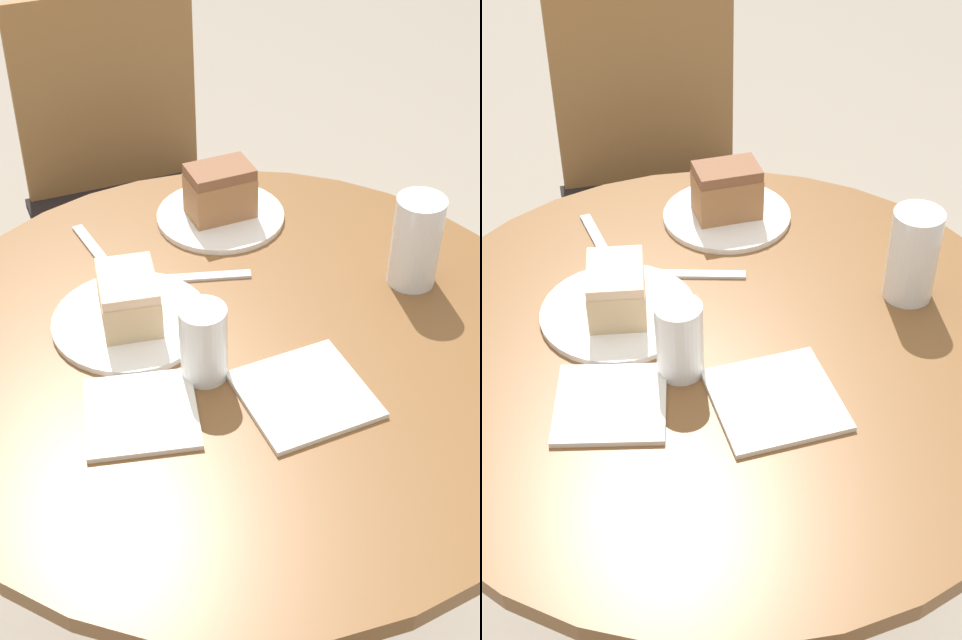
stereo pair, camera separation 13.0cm
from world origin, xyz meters
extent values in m
plane|color=gray|center=(0.00, 0.00, 0.00)|extent=(8.00, 8.00, 0.00)
cylinder|color=brown|center=(0.00, 0.00, 0.01)|extent=(0.53, 0.53, 0.03)
cylinder|color=brown|center=(0.00, 0.00, 0.39)|extent=(0.09, 0.09, 0.72)
cylinder|color=brown|center=(0.00, 0.00, 0.76)|extent=(1.00, 1.00, 0.03)
cylinder|color=olive|center=(-0.25, 0.60, 0.21)|extent=(0.04, 0.04, 0.42)
cylinder|color=olive|center=(0.17, 0.67, 0.21)|extent=(0.04, 0.04, 0.42)
cylinder|color=olive|center=(-0.32, 1.01, 0.21)|extent=(0.04, 0.04, 0.42)
cylinder|color=olive|center=(0.10, 1.08, 0.21)|extent=(0.04, 0.04, 0.42)
cube|color=black|center=(-0.08, 0.84, 0.43)|extent=(0.54, 0.54, 0.03)
cube|color=olive|center=(-0.12, 1.06, 0.69)|extent=(0.44, 0.10, 0.50)
cylinder|color=white|center=(-0.15, 0.07, 0.78)|extent=(0.24, 0.24, 0.01)
cylinder|color=white|center=(0.03, 0.33, 0.78)|extent=(0.23, 0.23, 0.01)
cube|color=tan|center=(-0.15, 0.07, 0.82)|extent=(0.09, 0.12, 0.06)
cube|color=beige|center=(-0.15, 0.07, 0.86)|extent=(0.09, 0.12, 0.02)
cube|color=#9E6B42|center=(0.03, 0.33, 0.83)|extent=(0.12, 0.10, 0.08)
cube|color=brown|center=(0.03, 0.33, 0.87)|extent=(0.12, 0.09, 0.02)
cylinder|color=silver|center=(0.30, 0.09, 0.83)|extent=(0.07, 0.07, 0.10)
cylinder|color=white|center=(0.30, 0.09, 0.86)|extent=(0.08, 0.08, 0.15)
cylinder|color=silver|center=(-0.06, -0.06, 0.82)|extent=(0.06, 0.06, 0.07)
cylinder|color=white|center=(-0.06, -0.06, 0.84)|extent=(0.07, 0.07, 0.12)
cube|color=silver|center=(0.06, -0.13, 0.78)|extent=(0.20, 0.20, 0.01)
cube|color=silver|center=(-0.04, 0.17, 0.78)|extent=(0.18, 0.03, 0.00)
cube|color=silver|center=(-0.20, 0.28, 0.78)|extent=(0.06, 0.15, 0.00)
cube|color=silver|center=(-0.16, -0.12, 0.78)|extent=(0.16, 0.16, 0.01)
camera|label=1|loc=(-0.20, -0.98, 1.65)|focal=50.00mm
camera|label=2|loc=(-0.07, -1.00, 1.65)|focal=50.00mm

